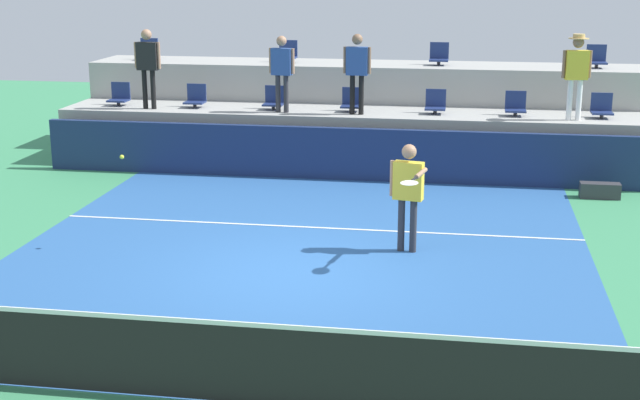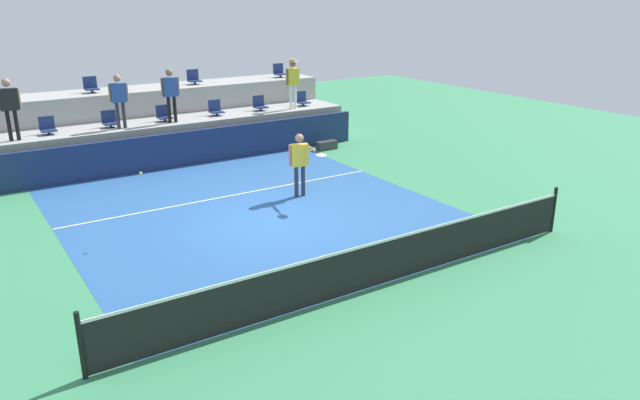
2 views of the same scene
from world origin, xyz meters
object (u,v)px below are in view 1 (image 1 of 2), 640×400
stadium_chair_upper_far_left (148,51)px  tennis_ball (122,157)px  stadium_chair_lower_left (196,98)px  stadium_chair_lower_mid_right (435,104)px  spectator_leaning_on_rail (148,61)px  spectator_with_hat (577,67)px  equipment_bag (600,191)px  stadium_chair_lower_center (352,102)px  stadium_chair_lower_mid_left (274,100)px  stadium_chair_lower_right (516,106)px  stadium_chair_lower_far_right (602,108)px  tennis_player (408,187)px  spectator_in_white (357,66)px  stadium_chair_lower_far_left (120,96)px  stadium_chair_upper_left (288,53)px  stadium_chair_upper_far_right (596,58)px  spectator_in_grey (282,67)px  stadium_chair_upper_right (439,56)px

stadium_chair_upper_far_left → tennis_ball: 8.69m
stadium_chair_lower_left → stadium_chair_lower_mid_right: same height
spectator_leaning_on_rail → spectator_with_hat: 9.20m
stadium_chair_lower_left → equipment_bag: stadium_chair_lower_left is taller
stadium_chair_lower_center → spectator_leaning_on_rail: spectator_leaning_on_rail is taller
tennis_ball → stadium_chair_lower_mid_right: bearing=54.6°
stadium_chair_lower_mid_left → equipment_bag: bearing=-15.9°
stadium_chair_lower_mid_left → stadium_chair_lower_center: same height
stadium_chair_upper_far_left → spectator_with_hat: 10.20m
stadium_chair_lower_right → stadium_chair_lower_far_right: (1.78, 0.00, 0.00)m
stadium_chair_lower_mid_right → tennis_player: 5.92m
stadium_chair_lower_left → spectator_in_white: 3.82m
stadium_chair_lower_left → tennis_ball: stadium_chair_lower_left is taller
stadium_chair_lower_far_left → stadium_chair_upper_far_left: size_ratio=1.00×
spectator_in_white → equipment_bag: bearing=-17.6°
stadium_chair_lower_left → stadium_chair_lower_far_right: (8.86, 0.00, 0.00)m
stadium_chair_lower_right → spectator_leaning_on_rail: bearing=-177.3°
stadium_chair_lower_far_left → tennis_ball: size_ratio=7.65×
stadium_chair_lower_far_left → stadium_chair_upper_left: bearing=26.7°
stadium_chair_lower_mid_right → equipment_bag: size_ratio=0.68×
tennis_ball → stadium_chair_lower_mid_left: bearing=81.0°
stadium_chair_lower_far_left → stadium_chair_lower_mid_left: bearing=0.0°
stadium_chair_lower_far_right → stadium_chair_upper_far_left: size_ratio=1.00×
stadium_chair_lower_far_left → equipment_bag: size_ratio=0.68×
stadium_chair_upper_far_right → spectator_with_hat: size_ratio=0.29×
stadium_chair_lower_right → stadium_chair_lower_far_right: bearing=0.0°
stadium_chair_upper_left → stadium_chair_lower_mid_left: bearing=-88.6°
stadium_chair_upper_far_left → spectator_in_grey: size_ratio=0.31×
stadium_chair_lower_mid_left → stadium_chair_upper_left: 1.99m
stadium_chair_upper_far_left → tennis_ball: size_ratio=7.65×
stadium_chair_upper_right → spectator_in_grey: 3.95m
stadium_chair_upper_far_right → spectator_in_white: bearing=-157.3°
stadium_chair_lower_right → stadium_chair_lower_left: bearing=180.0°
spectator_in_white → stadium_chair_lower_left: bearing=174.1°
stadium_chair_lower_left → spectator_in_grey: spectator_in_grey is taller
stadium_chair_lower_far_left → stadium_chair_upper_far_left: bearing=87.3°
stadium_chair_lower_far_left → stadium_chair_upper_far_right: (10.73, 1.80, 0.85)m
stadium_chair_lower_left → stadium_chair_upper_right: bearing=18.5°
stadium_chair_lower_left → stadium_chair_upper_far_right: 9.14m
stadium_chair_lower_center → spectator_in_white: 0.92m
stadium_chair_lower_far_left → stadium_chair_upper_far_left: (0.09, 1.80, 0.85)m
stadium_chair_upper_far_right → spectator_in_grey: size_ratio=0.31×
stadium_chair_lower_far_left → stadium_chair_lower_left: (1.81, 0.00, 0.00)m
stadium_chair_lower_far_right → tennis_player: 6.96m
tennis_player → spectator_in_white: bearing=105.1°
stadium_chair_lower_left → stadium_chair_upper_far_left: bearing=133.7°
stadium_chair_upper_far_right → tennis_player: 8.65m
stadium_chair_lower_right → spectator_with_hat: 1.51m
stadium_chair_lower_mid_right → stadium_chair_upper_left: bearing=153.5°
stadium_chair_lower_mid_right → tennis_player: size_ratio=0.30×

